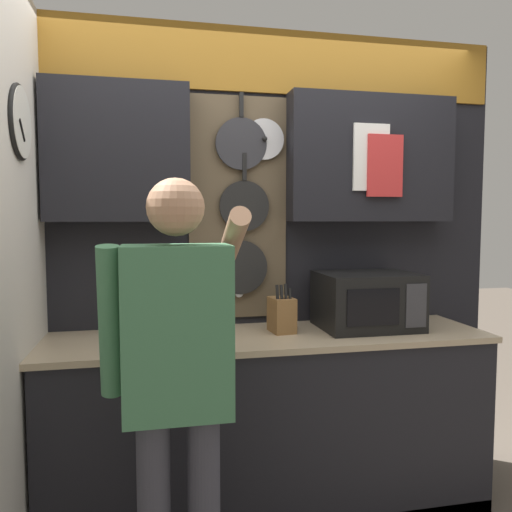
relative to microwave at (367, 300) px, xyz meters
The scene contains 8 objects.
ground_plane 1.21m from the microwave, behind, with size 14.00×14.00×0.00m, color brown.
base_cabinet_counter 0.82m from the microwave, behind, with size 2.22×0.60×0.93m.
back_wall_unit 0.73m from the microwave, 156.85° to the left, with size 2.79×0.23×2.54m.
side_wall 1.74m from the microwave, 164.89° to the right, with size 0.07×1.60×2.54m.
microwave is the anchor object (origin of this frame).
knife_block 0.47m from the microwave, behind, with size 0.13×0.16×0.25m.
utensil_crock 0.87m from the microwave, behind, with size 0.13×0.13×0.34m.
person 1.24m from the microwave, 146.78° to the right, with size 0.54×0.61×1.66m.
Camera 1 is at (-0.58, -2.41, 1.52)m, focal length 35.00 mm.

